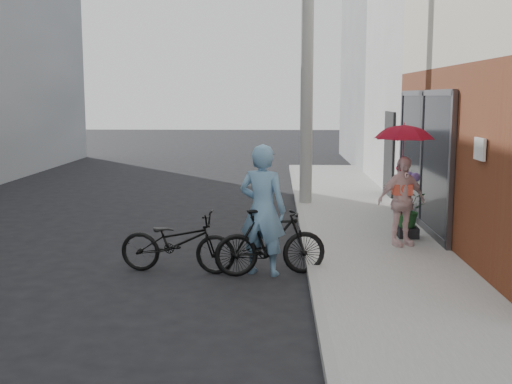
{
  "coord_description": "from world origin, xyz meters",
  "views": [
    {
      "loc": [
        0.44,
        -8.46,
        2.52
      ],
      "look_at": [
        0.13,
        1.02,
        1.1
      ],
      "focal_mm": 45.0,
      "sensor_mm": 36.0,
      "label": 1
    }
  ],
  "objects_px": {
    "bike_left": "(178,242)",
    "kimono_woman": "(402,201)",
    "bike_right": "(270,242)",
    "officer": "(263,210)",
    "utility_pole": "(307,51)",
    "planter": "(408,232)"
  },
  "relations": [
    {
      "from": "bike_right",
      "to": "kimono_woman",
      "type": "distance_m",
      "value": 2.57
    },
    {
      "from": "utility_pole",
      "to": "bike_left",
      "type": "bearing_deg",
      "value": -110.68
    },
    {
      "from": "officer",
      "to": "kimono_woman",
      "type": "xyz_separation_m",
      "value": [
        2.21,
        1.37,
        -0.09
      ]
    },
    {
      "from": "bike_left",
      "to": "utility_pole",
      "type": "bearing_deg",
      "value": -13.6
    },
    {
      "from": "kimono_woman",
      "to": "planter",
      "type": "xyz_separation_m",
      "value": [
        0.24,
        0.58,
        -0.64
      ]
    },
    {
      "from": "bike_right",
      "to": "kimono_woman",
      "type": "bearing_deg",
      "value": -67.28
    },
    {
      "from": "bike_right",
      "to": "planter",
      "type": "height_order",
      "value": "bike_right"
    },
    {
      "from": "utility_pole",
      "to": "planter",
      "type": "height_order",
      "value": "utility_pole"
    },
    {
      "from": "utility_pole",
      "to": "planter",
      "type": "distance_m",
      "value": 5.14
    },
    {
      "from": "utility_pole",
      "to": "officer",
      "type": "bearing_deg",
      "value": -98.73
    },
    {
      "from": "utility_pole",
      "to": "kimono_woman",
      "type": "distance_m",
      "value": 5.15
    },
    {
      "from": "bike_left",
      "to": "bike_right",
      "type": "xyz_separation_m",
      "value": [
        1.33,
        -0.12,
        0.03
      ]
    },
    {
      "from": "officer",
      "to": "kimono_woman",
      "type": "distance_m",
      "value": 2.61
    },
    {
      "from": "utility_pole",
      "to": "kimono_woman",
      "type": "bearing_deg",
      "value": -72.05
    },
    {
      "from": "utility_pole",
      "to": "bike_right",
      "type": "relative_size",
      "value": 4.4
    },
    {
      "from": "bike_right",
      "to": "kimono_woman",
      "type": "xyz_separation_m",
      "value": [
        2.1,
        1.43,
        0.37
      ]
    },
    {
      "from": "utility_pole",
      "to": "officer",
      "type": "distance_m",
      "value": 6.19
    },
    {
      "from": "bike_left",
      "to": "planter",
      "type": "distance_m",
      "value": 4.14
    },
    {
      "from": "officer",
      "to": "kimono_woman",
      "type": "height_order",
      "value": "officer"
    },
    {
      "from": "utility_pole",
      "to": "planter",
      "type": "relative_size",
      "value": 20.77
    },
    {
      "from": "bike_left",
      "to": "kimono_woman",
      "type": "xyz_separation_m",
      "value": [
        3.44,
        1.31,
        0.4
      ]
    },
    {
      "from": "bike_left",
      "to": "officer",
      "type": "bearing_deg",
      "value": -85.92
    }
  ]
}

